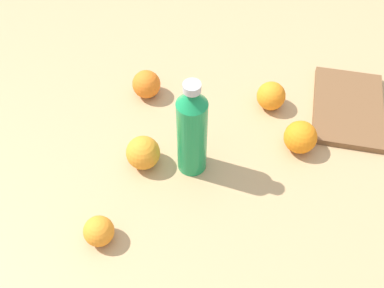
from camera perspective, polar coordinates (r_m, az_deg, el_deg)
name	(u,v)px	position (r m, az deg, el deg)	size (l,w,h in m)	color
ground_plane	(178,161)	(1.15, -1.71, -2.06)	(2.40, 2.40, 0.00)	tan
water_bottle	(192,130)	(1.04, 0.00, 1.64)	(0.07, 0.07, 0.27)	#198C4C
orange_0	(300,137)	(1.17, 12.85, 0.81)	(0.08, 0.08, 0.08)	orange
orange_1	(99,231)	(1.03, -11.10, -10.20)	(0.07, 0.07, 0.07)	orange
orange_2	(271,96)	(1.25, 9.45, 5.71)	(0.07, 0.07, 0.07)	orange
orange_3	(146,84)	(1.27, -5.49, 7.14)	(0.07, 0.07, 0.07)	orange
orange_4	(143,153)	(1.12, -5.88, -1.04)	(0.08, 0.08, 0.08)	orange
cutting_board	(348,108)	(1.31, 18.18, 4.17)	(0.27, 0.18, 0.02)	brown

